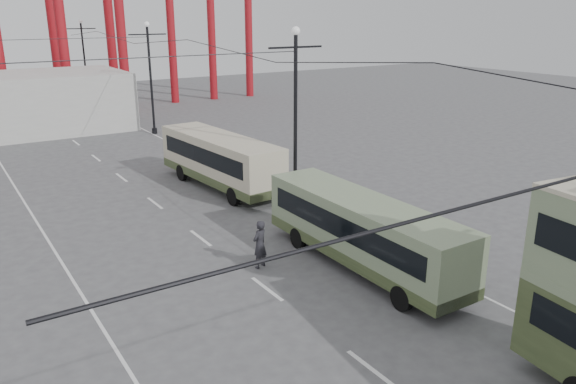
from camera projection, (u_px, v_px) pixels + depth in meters
road_markings at (173, 215)px, 29.03m from camera, size 12.52×120.00×0.01m
lamp_post_mid at (295, 118)px, 29.59m from camera, size 3.20×0.44×9.32m
lamp_post_far at (151, 79)px, 47.19m from camera, size 3.20×0.44×9.32m
lamp_post_distant at (85, 61)px, 64.79m from camera, size 3.20×0.44×9.32m
single_decker_green at (363, 230)px, 22.50m from camera, size 2.40×10.27×2.90m
single_decker_cream at (220, 159)px, 33.01m from camera, size 3.31×10.19×3.12m
pedestrian at (260, 244)px, 22.73m from camera, size 0.86×0.72×2.02m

